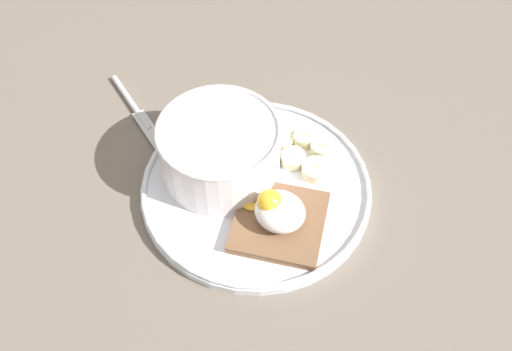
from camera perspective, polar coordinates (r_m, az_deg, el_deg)
ground_plane at (r=66.84cm, az=-0.00°, el=-2.08°), size 120.00×120.00×2.00cm
plate at (r=65.38cm, az=-0.00°, el=-1.17°), size 26.41×26.41×1.60cm
oatmeal_bowl at (r=63.91cm, az=-3.85°, el=2.40°), size 13.88×13.88×7.07cm
toast_slice at (r=61.75cm, az=2.34°, el=-4.66°), size 12.19×12.19×1.15cm
poached_egg at (r=59.96cm, az=2.19°, el=-3.42°), size 7.36×5.08×3.89cm
banana_slice_front at (r=69.13cm, az=4.85°, el=3.71°), size 3.70×3.70×1.34cm
banana_slice_left at (r=69.15cm, az=2.64°, el=3.74°), size 3.71×3.66×1.17cm
banana_slice_back at (r=66.91cm, az=3.74°, el=1.69°), size 4.11×4.09×1.53cm
banana_slice_right at (r=66.18cm, az=6.02°, el=0.57°), size 4.72×4.71×1.37cm
banana_slice_inner at (r=68.17cm, az=6.63°, el=2.67°), size 4.01×4.03×1.54cm
knife at (r=75.25cm, az=-11.83°, el=6.32°), size 13.61×7.58×0.80cm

